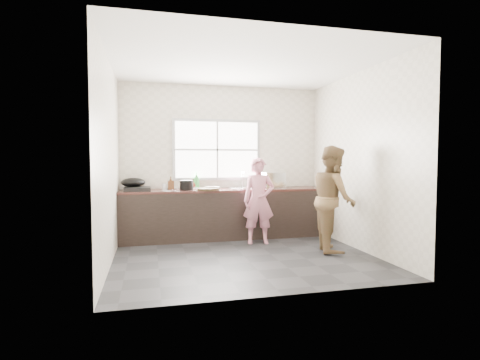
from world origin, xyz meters
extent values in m
cube|color=#262628|center=(0.00, 0.00, -0.01)|extent=(3.60, 3.20, 0.01)
cube|color=silver|center=(0.00, 0.00, 2.71)|extent=(3.60, 3.20, 0.01)
cube|color=beige|center=(0.00, 1.60, 1.35)|extent=(3.60, 0.01, 2.70)
cube|color=beige|center=(-1.80, 0.00, 1.35)|extent=(0.01, 3.20, 2.70)
cube|color=beige|center=(1.80, 0.00, 1.35)|extent=(0.01, 3.20, 2.70)
cube|color=beige|center=(0.00, -1.60, 1.35)|extent=(3.60, 0.01, 2.70)
cube|color=black|center=(0.00, 1.29, 0.41)|extent=(3.60, 0.62, 0.82)
cube|color=#331914|center=(0.00, 1.29, 0.84)|extent=(3.60, 0.64, 0.04)
cube|color=silver|center=(0.35, 1.29, 0.86)|extent=(0.55, 0.45, 0.02)
cylinder|color=silver|center=(0.35, 1.49, 1.01)|extent=(0.02, 0.02, 0.30)
cube|color=#9EA0A5|center=(-0.10, 1.59, 1.55)|extent=(1.60, 0.05, 1.10)
cube|color=white|center=(-0.10, 1.57, 1.55)|extent=(1.50, 0.01, 1.00)
imported|color=#C9798D|center=(0.44, 0.74, 0.66)|extent=(0.53, 0.39, 1.31)
imported|color=brown|center=(1.39, -0.01, 0.79)|extent=(0.77, 0.90, 1.58)
cylinder|color=black|center=(-0.34, 1.08, 0.88)|extent=(0.45, 0.45, 0.04)
cube|color=silver|center=(-0.26, 1.15, 0.90)|extent=(0.19, 0.10, 0.01)
imported|color=white|center=(-0.26, 1.17, 0.89)|extent=(0.28, 0.28, 0.05)
imported|color=white|center=(0.86, 1.33, 0.89)|extent=(0.20, 0.20, 0.05)
imported|color=white|center=(0.32, 1.08, 0.89)|extent=(0.20, 0.20, 0.05)
cylinder|color=black|center=(-0.69, 1.24, 0.94)|extent=(0.26, 0.26, 0.16)
cylinder|color=white|center=(-0.55, 1.45, 0.87)|extent=(0.28, 0.28, 0.02)
imported|color=#2B8534|center=(-0.49, 1.51, 1.01)|extent=(0.14, 0.14, 0.29)
imported|color=#4C2913|center=(-0.94, 1.37, 0.96)|extent=(0.10, 0.10, 0.21)
imported|color=#4E1E13|center=(-0.54, 1.52, 0.94)|extent=(0.13, 0.13, 0.15)
cylinder|color=silver|center=(-1.05, 1.35, 0.91)|extent=(0.09, 0.09, 0.11)
cube|color=black|center=(-1.49, 1.27, 0.89)|extent=(0.42, 0.42, 0.06)
ellipsoid|color=black|center=(-1.56, 1.36, 1.00)|extent=(0.51, 0.51, 0.15)
cube|color=silver|center=(0.88, 1.31, 1.00)|extent=(0.39, 0.29, 0.28)
cylinder|color=silver|center=(-1.01, 1.10, 0.87)|extent=(0.24, 0.24, 0.01)
cylinder|color=silver|center=(-0.92, 1.52, 0.87)|extent=(0.28, 0.28, 0.01)
camera|label=1|loc=(-1.30, -5.10, 1.38)|focal=28.00mm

